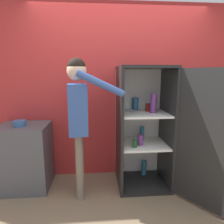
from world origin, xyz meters
TOP-DOWN VIEW (x-y plane):
  - ground_plane at (0.00, 0.00)m, footprint 12.00×12.00m
  - wall_back at (0.00, 0.98)m, footprint 7.00×0.06m
  - refrigerator at (0.42, 0.52)m, footprint 1.13×1.23m
  - person at (-0.56, 0.39)m, footprint 0.67×0.52m
  - counter at (-1.33, 0.65)m, footprint 0.65×0.57m
  - bowl at (-1.35, 0.60)m, footprint 0.16×0.16m

SIDE VIEW (x-z plane):
  - ground_plane at x=0.00m, z-range 0.00..0.00m
  - counter at x=-1.33m, z-range 0.00..0.88m
  - refrigerator at x=0.42m, z-range 0.00..1.65m
  - bowl at x=-1.35m, z-range 0.88..0.96m
  - person at x=-0.56m, z-range 0.26..2.00m
  - wall_back at x=0.00m, z-range 0.00..2.55m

